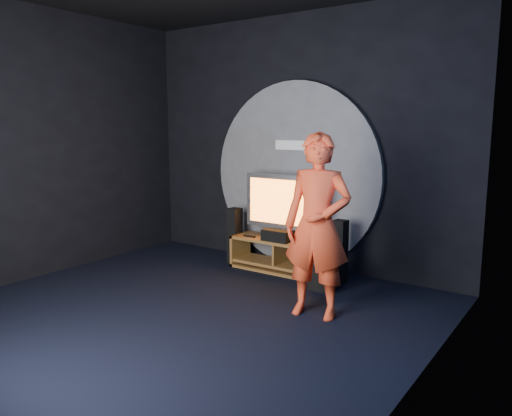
{
  "coord_description": "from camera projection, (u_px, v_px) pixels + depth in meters",
  "views": [
    {
      "loc": [
        3.56,
        -3.6,
        1.99
      ],
      "look_at": [
        0.31,
        1.05,
        1.05
      ],
      "focal_mm": 35.0,
      "sensor_mm": 36.0,
      "label": 1
    }
  ],
  "objects": [
    {
      "name": "floor",
      "position": [
        175.0,
        317.0,
        5.25
      ],
      "size": [
        5.0,
        5.0,
        0.0
      ],
      "primitive_type": "plane",
      "color": "black",
      "rests_on": "ground"
    },
    {
      "name": "back_wall",
      "position": [
        297.0,
        143.0,
        6.98
      ],
      "size": [
        5.0,
        0.04,
        3.5
      ],
      "primitive_type": "cube",
      "color": "black",
      "rests_on": "ground"
    },
    {
      "name": "left_wall",
      "position": [
        29.0,
        144.0,
        6.38
      ],
      "size": [
        0.04,
        5.0,
        3.5
      ],
      "primitive_type": "cube",
      "color": "black",
      "rests_on": "ground"
    },
    {
      "name": "right_wall",
      "position": [
        423.0,
        160.0,
        3.55
      ],
      "size": [
        0.04,
        5.0,
        3.5
      ],
      "primitive_type": "cube",
      "color": "black",
      "rests_on": "ground"
    },
    {
      "name": "wall_disc_panel",
      "position": [
        294.0,
        175.0,
        7.01
      ],
      "size": [
        2.6,
        0.11,
        2.6
      ],
      "color": "#515156",
      "rests_on": "ground"
    },
    {
      "name": "media_console",
      "position": [
        281.0,
        258.0,
        6.85
      ],
      "size": [
        1.43,
        0.45,
        0.45
      ],
      "color": "olive",
      "rests_on": "ground"
    },
    {
      "name": "tv",
      "position": [
        284.0,
        204.0,
        6.79
      ],
      "size": [
        1.2,
        0.22,
        0.88
      ],
      "color": "silver",
      "rests_on": "media_console"
    },
    {
      "name": "center_speaker",
      "position": [
        276.0,
        236.0,
        6.7
      ],
      "size": [
        0.4,
        0.15,
        0.15
      ],
      "primitive_type": "cube",
      "color": "black",
      "rests_on": "media_console"
    },
    {
      "name": "remote",
      "position": [
        249.0,
        236.0,
        6.97
      ],
      "size": [
        0.18,
        0.05,
        0.02
      ],
      "primitive_type": "cube",
      "color": "black",
      "rests_on": "media_console"
    },
    {
      "name": "tower_speaker_left",
      "position": [
        235.0,
        236.0,
        7.25
      ],
      "size": [
        0.16,
        0.18,
        0.81
      ],
      "primitive_type": "cube",
      "color": "black",
      "rests_on": "ground"
    },
    {
      "name": "tower_speaker_right",
      "position": [
        340.0,
        252.0,
        6.34
      ],
      "size": [
        0.16,
        0.18,
        0.81
      ],
      "primitive_type": "cube",
      "color": "black",
      "rests_on": "ground"
    },
    {
      "name": "subwoofer",
      "position": [
        325.0,
        276.0,
        6.12
      ],
      "size": [
        0.31,
        0.31,
        0.34
      ],
      "primitive_type": "cube",
      "color": "black",
      "rests_on": "ground"
    },
    {
      "name": "player",
      "position": [
        317.0,
        226.0,
        5.15
      ],
      "size": [
        0.78,
        0.58,
        1.93
      ],
      "primitive_type": "imported",
      "rotation": [
        0.0,
        0.0,
        0.18
      ],
      "color": "red",
      "rests_on": "ground"
    }
  ]
}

